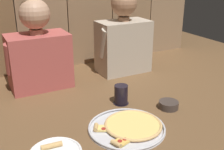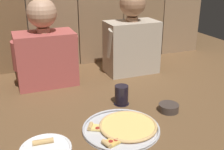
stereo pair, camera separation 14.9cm
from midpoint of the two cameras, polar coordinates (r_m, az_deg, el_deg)
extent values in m
plane|color=brown|center=(1.49, 5.14, -7.69)|extent=(3.20, 3.20, 0.00)
cylinder|color=silver|center=(1.35, 5.07, -11.05)|extent=(0.37, 0.37, 0.01)
torus|color=silver|center=(1.34, 5.09, -10.76)|extent=(0.37, 0.37, 0.01)
cylinder|color=#B23823|center=(1.36, 6.49, -10.48)|extent=(0.27, 0.27, 0.00)
cylinder|color=#F4D170|center=(1.36, 6.50, -10.30)|extent=(0.26, 0.26, 0.01)
torus|color=tan|center=(1.36, 6.50, -10.30)|extent=(0.28, 0.28, 0.01)
cube|color=#F4D170|center=(1.34, 0.77, -10.81)|extent=(0.11, 0.09, 0.01)
cylinder|color=tan|center=(1.34, -1.23, -10.47)|extent=(0.04, 0.05, 0.02)
cylinder|color=#A3281E|center=(1.33, 0.28, -10.84)|extent=(0.02, 0.02, 0.00)
cube|color=#EABC56|center=(1.25, 3.96, -13.38)|extent=(0.10, 0.08, 0.01)
cylinder|color=tan|center=(1.22, 2.45, -13.91)|extent=(0.03, 0.06, 0.02)
cylinder|color=#A3281E|center=(1.25, 4.34, -13.10)|extent=(0.02, 0.02, 0.00)
cylinder|color=#A3281E|center=(1.24, 3.28, -13.43)|extent=(0.02, 0.02, 0.00)
cylinder|color=white|center=(1.22, -9.90, -14.90)|extent=(0.22, 0.22, 0.01)
torus|color=white|center=(1.22, -9.91, -14.67)|extent=(0.22, 0.22, 0.01)
cylinder|color=tan|center=(1.24, -10.49, -13.30)|extent=(0.09, 0.03, 0.02)
cylinder|color=black|center=(1.58, 4.63, -5.81)|extent=(0.09, 0.09, 0.01)
cylinder|color=black|center=(1.56, 4.69, -4.03)|extent=(0.08, 0.08, 0.10)
cylinder|color=#3D332D|center=(1.54, 14.23, -6.55)|extent=(0.11, 0.11, 0.04)
cylinder|color=#B23823|center=(1.53, 14.26, -6.22)|extent=(0.09, 0.09, 0.02)
cube|color=#AD4C47|center=(1.82, -11.08, 3.23)|extent=(0.37, 0.23, 0.34)
cylinder|color=tan|center=(1.77, -11.50, 8.93)|extent=(0.08, 0.08, 0.03)
sphere|color=tan|center=(1.75, -11.76, 12.32)|extent=(0.18, 0.18, 0.18)
sphere|color=brown|center=(1.76, -11.87, 12.81)|extent=(0.17, 0.17, 0.17)
cylinder|color=#AD4C47|center=(1.74, -16.26, 3.76)|extent=(0.08, 0.11, 0.20)
cylinder|color=#AD4C47|center=(1.80, -5.77, 5.05)|extent=(0.08, 0.10, 0.20)
cube|color=#B2A38E|center=(2.00, 6.12, 5.62)|extent=(0.36, 0.21, 0.37)
cylinder|color=#9E7051|center=(1.96, 6.35, 11.25)|extent=(0.08, 0.08, 0.03)
sphere|color=#9E7051|center=(1.95, 6.48, 14.25)|extent=(0.18, 0.18, 0.18)
sphere|color=brown|center=(1.96, 6.31, 14.69)|extent=(0.16, 0.16, 0.16)
cylinder|color=#B2A38E|center=(1.89, 2.36, 6.48)|extent=(0.08, 0.13, 0.22)
cylinder|color=#B2A38E|center=(2.04, 10.78, 7.23)|extent=(0.08, 0.13, 0.22)
camera|label=1|loc=(0.07, -87.14, 1.11)|focal=44.85mm
camera|label=2|loc=(0.07, 92.86, -1.11)|focal=44.85mm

